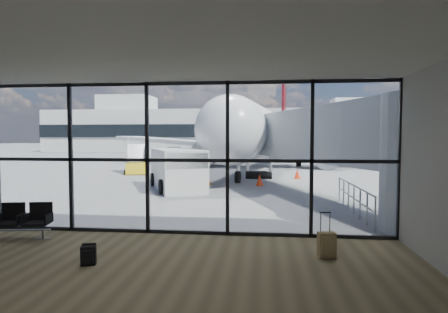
% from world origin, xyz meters
% --- Properties ---
extents(ground, '(220.00, 220.00, 0.00)m').
position_xyz_m(ground, '(0.00, 40.00, 0.00)').
color(ground, slate).
rests_on(ground, ground).
extents(lounge_shell, '(12.02, 8.01, 4.51)m').
position_xyz_m(lounge_shell, '(0.00, -4.80, 2.65)').
color(lounge_shell, brown).
rests_on(lounge_shell, ground).
extents(glass_curtain_wall, '(12.10, 0.12, 4.50)m').
position_xyz_m(glass_curtain_wall, '(0.00, 0.00, 2.25)').
color(glass_curtain_wall, white).
rests_on(glass_curtain_wall, ground).
extents(jet_bridge, '(8.00, 16.50, 4.33)m').
position_xyz_m(jet_bridge, '(4.90, 7.07, 2.76)').
color(jet_bridge, '#ACB0B2').
rests_on(jet_bridge, ground).
extents(apron_railing, '(0.06, 5.46, 1.11)m').
position_xyz_m(apron_railing, '(5.60, 3.50, 0.72)').
color(apron_railing, gray).
rests_on(apron_railing, ground).
extents(far_terminal, '(80.00, 12.20, 11.00)m').
position_xyz_m(far_terminal, '(-0.59, 61.97, 4.21)').
color(far_terminal, beige).
rests_on(far_terminal, ground).
extents(tree_0, '(4.95, 4.95, 7.12)m').
position_xyz_m(tree_0, '(-45.00, 72.00, 4.63)').
color(tree_0, '#382619').
rests_on(tree_0, ground).
extents(tree_1, '(5.61, 5.61, 8.07)m').
position_xyz_m(tree_1, '(-39.00, 72.00, 5.25)').
color(tree_1, '#382619').
rests_on(tree_1, ground).
extents(tree_2, '(6.27, 6.27, 9.03)m').
position_xyz_m(tree_2, '(-33.00, 72.00, 5.88)').
color(tree_2, '#382619').
rests_on(tree_2, ground).
extents(tree_3, '(4.95, 4.95, 7.12)m').
position_xyz_m(tree_3, '(-27.00, 72.00, 4.63)').
color(tree_3, '#382619').
rests_on(tree_3, ground).
extents(tree_4, '(5.61, 5.61, 8.07)m').
position_xyz_m(tree_4, '(-21.00, 72.00, 5.25)').
color(tree_4, '#382619').
rests_on(tree_4, ground).
extents(tree_5, '(6.27, 6.27, 9.03)m').
position_xyz_m(tree_5, '(-15.00, 72.00, 5.88)').
color(tree_5, '#382619').
rests_on(tree_5, ground).
extents(seating_row, '(2.25, 0.99, 1.00)m').
position_xyz_m(seating_row, '(-4.90, -0.97, 0.55)').
color(seating_row, gray).
rests_on(seating_row, ground).
extents(backpack, '(0.36, 0.35, 0.48)m').
position_xyz_m(backpack, '(-1.66, -2.90, 0.23)').
color(backpack, black).
rests_on(backpack, ground).
extents(suitcase, '(0.44, 0.35, 1.09)m').
position_xyz_m(suitcase, '(3.74, -1.85, 0.33)').
color(suitcase, '#907950').
rests_on(suitcase, ground).
extents(airliner, '(34.95, 40.68, 10.51)m').
position_xyz_m(airliner, '(2.75, 27.92, 3.20)').
color(airliner, silver).
rests_on(airliner, ground).
extents(service_van, '(4.11, 5.54, 2.21)m').
position_xyz_m(service_van, '(-2.44, 9.24, 1.13)').
color(service_van, silver).
rests_on(service_van, ground).
extents(belt_loader, '(2.17, 4.39, 1.94)m').
position_xyz_m(belt_loader, '(-6.04, 22.47, 0.65)').
color(belt_loader, black).
rests_on(belt_loader, ground).
extents(mobile_stairs, '(2.41, 3.54, 2.28)m').
position_xyz_m(mobile_stairs, '(-7.77, 17.79, 0.55)').
color(mobile_stairs, yellow).
rests_on(mobile_stairs, ground).
extents(traffic_cone_a, '(0.47, 0.47, 0.68)m').
position_xyz_m(traffic_cone_a, '(-1.13, 11.50, 0.32)').
color(traffic_cone_a, orange).
rests_on(traffic_cone_a, ground).
extents(traffic_cone_b, '(0.47, 0.47, 0.67)m').
position_xyz_m(traffic_cone_b, '(2.00, 11.34, 0.32)').
color(traffic_cone_b, red).
rests_on(traffic_cone_b, ground).
extents(traffic_cone_c, '(0.47, 0.47, 0.67)m').
position_xyz_m(traffic_cone_c, '(4.54, 15.37, 0.32)').
color(traffic_cone_c, '#FD340D').
rests_on(traffic_cone_c, ground).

